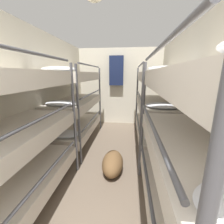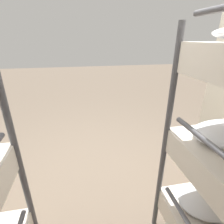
% 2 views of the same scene
% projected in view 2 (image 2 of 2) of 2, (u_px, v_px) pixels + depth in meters
% --- Properties ---
extents(ground_plane, '(20.00, 20.00, 0.00)m').
position_uv_depth(ground_plane, '(95.00, 187.00, 2.18)').
color(ground_plane, '#6B5B4C').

